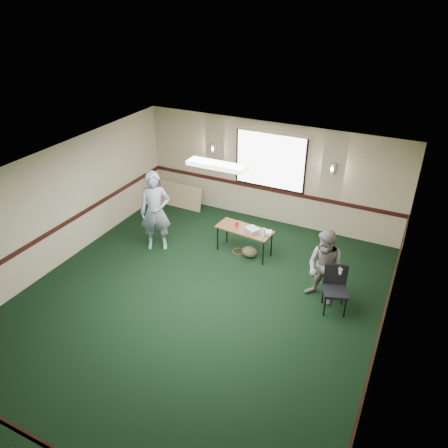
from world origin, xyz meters
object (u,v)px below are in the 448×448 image
at_px(conference_chair, 335,285).
at_px(person_right, 325,268).
at_px(projector, 252,230).
at_px(person_left, 155,211).
at_px(folding_table, 244,231).

xyz_separation_m(conference_chair, person_right, (-0.26, 0.10, 0.25)).
bearing_deg(conference_chair, projector, 136.31).
bearing_deg(person_right, projector, 173.55).
bearing_deg(conference_chair, person_left, 156.18).
height_order(folding_table, person_right, person_right).
xyz_separation_m(folding_table, person_left, (-1.99, -0.69, 0.37)).
height_order(projector, conference_chair, conference_chair).
relative_size(projector, person_right, 0.18).
bearing_deg(person_left, conference_chair, -32.80).
relative_size(person_left, person_right, 1.23).
bearing_deg(conference_chair, folding_table, 137.30).
distance_m(conference_chair, person_left, 4.42).
relative_size(conference_chair, person_left, 0.48).
relative_size(projector, person_left, 0.15).
bearing_deg(folding_table, person_right, -17.79).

